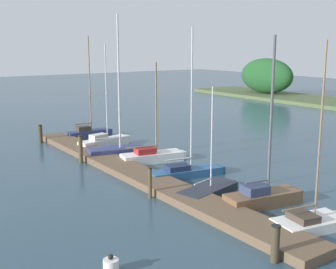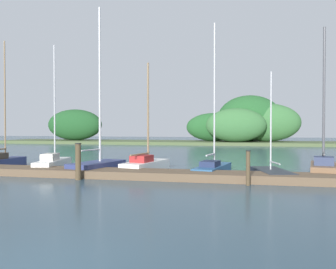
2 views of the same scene
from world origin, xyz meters
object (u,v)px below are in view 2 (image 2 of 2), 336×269
(sailboat_2, at_px, (99,164))
(sailboat_6, at_px, (323,167))
(sailboat_3, at_px, (147,164))
(sailboat_0, at_px, (4,160))
(sailboat_4, at_px, (213,167))
(sailboat_5, at_px, (271,173))
(mooring_piling_1, at_px, (78,161))
(mooring_piling_2, at_px, (248,168))
(sailboat_1, at_px, (54,163))

(sailboat_2, bearing_deg, sailboat_6, -71.95)
(sailboat_3, height_order, sailboat_6, sailboat_6)
(sailboat_0, height_order, sailboat_3, sailboat_0)
(sailboat_3, relative_size, sailboat_4, 0.76)
(sailboat_0, height_order, sailboat_5, sailboat_0)
(sailboat_0, xyz_separation_m, sailboat_2, (6.35, -1.02, 0.03))
(sailboat_4, bearing_deg, mooring_piling_1, 131.54)
(sailboat_3, bearing_deg, sailboat_6, -78.80)
(mooring_piling_2, bearing_deg, sailboat_6, 44.84)
(sailboat_6, distance_m, mooring_piling_1, 11.46)
(sailboat_5, bearing_deg, sailboat_0, 72.25)
(sailboat_3, bearing_deg, mooring_piling_1, 161.44)
(sailboat_4, distance_m, sailboat_5, 2.88)
(mooring_piling_1, bearing_deg, sailboat_1, 133.94)
(sailboat_0, bearing_deg, sailboat_1, -97.24)
(sailboat_2, xyz_separation_m, mooring_piling_2, (7.46, -2.51, 0.28))
(sailboat_4, bearing_deg, sailboat_3, 97.05)
(sailboat_3, distance_m, sailboat_6, 8.76)
(sailboat_2, distance_m, sailboat_5, 8.54)
(sailboat_4, xyz_separation_m, sailboat_5, (2.76, -0.84, -0.12))
(sailboat_2, distance_m, mooring_piling_2, 7.88)
(sailboat_2, bearing_deg, sailboat_5, -76.89)
(sailboat_3, xyz_separation_m, sailboat_5, (6.30, -1.05, -0.16))
(mooring_piling_1, bearing_deg, sailboat_4, 31.21)
(sailboat_5, bearing_deg, sailboat_3, 66.55)
(mooring_piling_2, bearing_deg, sailboat_4, 116.35)
(mooring_piling_1, bearing_deg, sailboat_2, 92.46)
(sailboat_1, xyz_separation_m, sailboat_5, (11.43, -0.53, -0.17))
(sailboat_2, distance_m, mooring_piling_1, 2.58)
(sailboat_5, height_order, mooring_piling_2, sailboat_5)
(sailboat_0, distance_m, mooring_piling_1, 7.39)
(sailboat_3, xyz_separation_m, sailboat_6, (8.76, -0.08, 0.08))
(sailboat_1, height_order, sailboat_4, sailboat_4)
(sailboat_2, height_order, sailboat_5, sailboat_2)
(sailboat_3, height_order, mooring_piling_1, sailboat_3)
(sailboat_1, relative_size, mooring_piling_1, 4.18)
(sailboat_4, bearing_deg, sailboat_1, 102.43)
(sailboat_4, distance_m, mooring_piling_2, 3.81)
(sailboat_0, distance_m, sailboat_2, 6.44)
(sailboat_5, bearing_deg, mooring_piling_1, 93.08)
(sailboat_0, relative_size, mooring_piling_1, 4.50)
(sailboat_5, distance_m, mooring_piling_1, 8.84)
(sailboat_3, distance_m, sailboat_4, 3.55)
(sailboat_2, bearing_deg, sailboat_0, 93.72)
(sailboat_1, bearing_deg, sailboat_2, -111.67)
(sailboat_5, relative_size, sailboat_6, 0.69)
(sailboat_5, bearing_deg, sailboat_6, -82.61)
(sailboat_5, bearing_deg, sailboat_1, 73.35)
(sailboat_0, xyz_separation_m, sailboat_6, (17.35, -0.01, 0.06))
(mooring_piling_2, bearing_deg, sailboat_5, 67.17)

